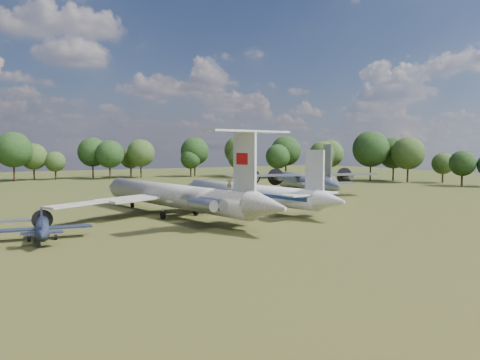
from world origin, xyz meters
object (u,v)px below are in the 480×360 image
small_prop_west (42,231)px  il62_airliner (173,200)px  tu104_jet (248,196)px  an12_transport (304,186)px  person_on_il62 (229,183)px

small_prop_west → il62_airliner: bearing=34.4°
tu104_jet → an12_transport: (19.00, 10.16, 0.26)m
il62_airliner → person_on_il62: person_on_il62 is taller
tu104_jet → person_on_il62: person_on_il62 is taller
tu104_jet → small_prop_west: (-32.72, -11.56, -1.03)m
il62_airliner → person_on_il62: size_ratio=26.63×
an12_transport → person_on_il62: 39.09m
il62_airliner → tu104_jet: 13.80m
tu104_jet → il62_airliner: bearing=175.3°
small_prop_west → person_on_il62: (21.54, -2.90, 4.63)m
tu104_jet → an12_transport: 21.55m
small_prop_west → person_on_il62: size_ratio=7.80×
tu104_jet → small_prop_west: bearing=-171.0°
person_on_il62 → tu104_jet: bearing=-132.6°
il62_airliner → small_prop_west: 21.59m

